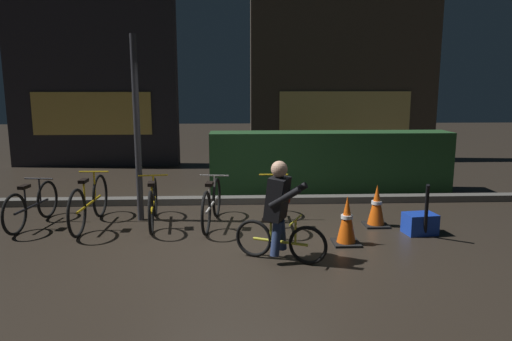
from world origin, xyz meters
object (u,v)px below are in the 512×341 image
parked_bike_leftmost (32,205)px  traffic_cone_near (347,221)px  blue_crate (420,224)px  cyclist (279,210)px  closed_umbrella (426,211)px  parked_bike_center_left (153,204)px  parked_bike_center_right (212,204)px  traffic_cone_far (377,206)px  parked_bike_right_mid (274,203)px  street_post (137,130)px  parked_bike_left_mid (89,203)px

parked_bike_leftmost → traffic_cone_near: parked_bike_leftmost is taller
blue_crate → cyclist: (-2.15, -0.94, 0.48)m
parked_bike_leftmost → closed_umbrella: 5.84m
parked_bike_center_left → parked_bike_center_right: (0.90, -0.06, 0.00)m
parked_bike_center_right → traffic_cone_far: 2.52m
parked_bike_leftmost → cyclist: 3.99m
parked_bike_center_right → traffic_cone_far: (2.52, -0.15, -0.03)m
traffic_cone_near → parked_bike_right_mid: bearing=133.0°
parked_bike_center_left → traffic_cone_near: parked_bike_center_left is taller
parked_bike_leftmost → parked_bike_right_mid: 3.71m
parked_bike_center_left → traffic_cone_near: bearing=-116.2°
parked_bike_center_right → blue_crate: bearing=-93.5°
street_post → parked_bike_center_right: size_ratio=1.80×
street_post → parked_bike_leftmost: 1.97m
street_post → traffic_cone_near: 3.48m
parked_bike_left_mid → traffic_cone_far: size_ratio=2.72×
parked_bike_right_mid → street_post: bearing=82.4°
parked_bike_center_right → blue_crate: (3.04, -0.56, -0.19)m
parked_bike_right_mid → traffic_cone_near: parked_bike_right_mid is taller
street_post → closed_umbrella: size_ratio=3.41×
parked_bike_leftmost → parked_bike_center_left: (1.84, -0.03, 0.02)m
closed_umbrella → traffic_cone_far: bearing=-119.5°
cyclist → closed_umbrella: 2.24m
parked_bike_left_mid → closed_umbrella: closed_umbrella is taller
parked_bike_right_mid → cyclist: bearing=178.7°
parked_bike_leftmost → closed_umbrella: size_ratio=1.78×
cyclist → parked_bike_center_left: bearing=163.7°
street_post → traffic_cone_far: size_ratio=4.47×
parked_bike_leftmost → traffic_cone_far: bearing=-84.9°
parked_bike_center_right → parked_bike_right_mid: (0.97, 0.01, 0.00)m
parked_bike_center_right → parked_bike_left_mid: bearing=96.0°
parked_bike_center_left → parked_bike_right_mid: bearing=-97.6°
blue_crate → parked_bike_center_right: bearing=169.6°
parked_bike_leftmost → parked_bike_right_mid: bearing=-83.6°
cyclist → parked_bike_leftmost: bearing=-179.1°
parked_bike_left_mid → parked_bike_center_right: bearing=-89.1°
street_post → traffic_cone_near: street_post is taller
street_post → parked_bike_center_left: bearing=-48.6°
parked_bike_left_mid → blue_crate: bearing=-95.0°
parked_bike_center_right → parked_bike_right_mid: 0.97m
parked_bike_leftmost → parked_bike_right_mid: parked_bike_right_mid is taller
traffic_cone_near → traffic_cone_far: 1.04m
traffic_cone_far → closed_umbrella: size_ratio=0.76×
parked_bike_center_left → closed_umbrella: closed_umbrella is taller
parked_bike_center_left → parked_bike_right_mid: parked_bike_right_mid is taller
parked_bike_left_mid → parked_bike_leftmost: bearing=87.6°
street_post → parked_bike_right_mid: bearing=-8.9°
traffic_cone_far → blue_crate: size_ratio=1.47×
street_post → parked_bike_center_left: 1.17m
parked_bike_leftmost → blue_crate: 5.83m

